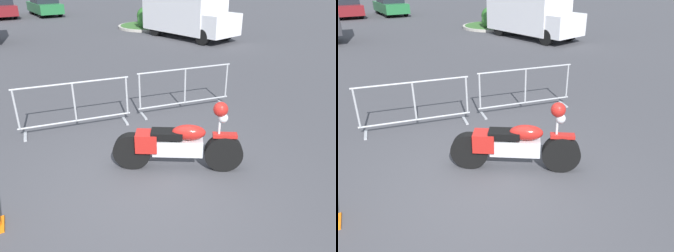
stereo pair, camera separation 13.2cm
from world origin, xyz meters
The scene contains 8 objects.
ground_plane centered at (0.00, 0.00, 0.00)m, with size 120.00×120.00×0.00m, color #424247.
motorcycle centered at (0.60, 0.37, 0.48)m, with size 2.07×1.17×1.26m.
crowd_barrier_near centered at (-0.72, 2.69, 0.56)m, with size 2.39×0.55×1.07m.
crowd_barrier_far centered at (1.91, 2.69, 0.56)m, with size 2.39×0.55×1.07m.
delivery_van centered at (6.39, 11.32, 1.24)m, with size 3.45×5.36×2.31m.
parked_car_maroon centered at (-2.40, 23.72, 0.72)m, with size 2.38×4.42×1.42m.
parked_car_green centered at (0.69, 23.69, 0.71)m, with size 2.35×4.38×1.41m.
planter_island centered at (5.66, 15.09, 0.37)m, with size 3.51×3.51×1.10m.
Camera 2 is at (-1.44, -4.08, 3.17)m, focal length 35.00 mm.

